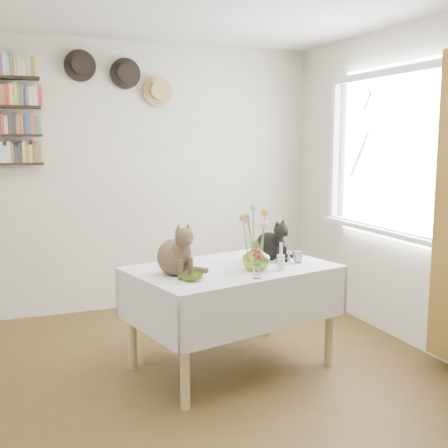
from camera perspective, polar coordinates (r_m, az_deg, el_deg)
name	(u,v)px	position (r m, az deg, el deg)	size (l,w,h in m)	color
room	(182,204)	(3.15, -4.29, 2.07)	(4.08, 4.58, 2.58)	brown
window	(384,166)	(4.77, 15.98, 5.72)	(0.12, 1.52, 1.32)	white
dining_table	(232,292)	(3.96, 0.83, -6.89)	(1.53, 1.17, 0.73)	white
tabby_cat	(174,247)	(3.67, -5.12, -2.39)	(0.24, 0.30, 0.36)	brown
black_cat	(269,239)	(4.12, 4.61, -1.50)	(0.21, 0.27, 0.31)	black
flower_vase	(256,256)	(3.79, 3.29, -3.27)	(0.19, 0.19, 0.20)	#B7CD4C
green_bowl	(192,277)	(3.54, -3.31, -5.38)	(0.15, 0.15, 0.05)	#B7CD4C
drinking_glass	(298,257)	(4.06, 7.50, -3.37)	(0.09, 0.09, 0.08)	white
candlestick	(281,261)	(3.82, 5.79, -3.75)	(0.05, 0.05, 0.19)	white
berry_jar	(257,263)	(3.58, 3.38, -4.00)	(0.06, 0.06, 0.22)	white
porcelain_figurine	(289,257)	(4.10, 6.60, -3.31)	(0.04, 0.04, 0.08)	white
flower_bouquet	(255,220)	(3.76, 3.20, 0.41)	(0.17, 0.12, 0.39)	#4C7233
wall_hats	(122,77)	(5.31, -10.30, 14.50)	(0.98, 0.09, 0.48)	black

